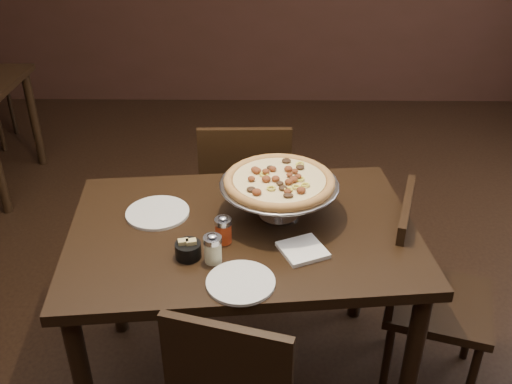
{
  "coord_description": "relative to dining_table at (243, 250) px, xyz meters",
  "views": [
    {
      "loc": [
        0.1,
        -1.86,
        2.07
      ],
      "look_at": [
        0.07,
        0.03,
        0.97
      ],
      "focal_mm": 40.0,
      "sensor_mm": 36.0,
      "label": 1
    }
  ],
  "objects": [
    {
      "name": "plate_left",
      "position": [
        -0.35,
        0.09,
        0.12
      ],
      "size": [
        0.25,
        0.25,
        0.01
      ],
      "primitive_type": "cylinder",
      "color": "silver",
      "rests_on": "dining_table"
    },
    {
      "name": "chair_side",
      "position": [
        0.76,
        0.05,
        -0.23
      ],
      "size": [
        0.54,
        0.54,
        0.92
      ],
      "rotation": [
        0.0,
        0.0,
        1.27
      ],
      "color": "black",
      "rests_on": "ground"
    },
    {
      "name": "serving_spatula",
      "position": [
        0.2,
        0.04,
        0.26
      ],
      "size": [
        0.16,
        0.16,
        0.03
      ],
      "rotation": [
        0.0,
        0.0,
        -0.39
      ],
      "color": "#AFAEB5",
      "rests_on": "pizza_stand"
    },
    {
      "name": "pepper_flake_shaker",
      "position": [
        -0.07,
        -0.1,
        0.16
      ],
      "size": [
        0.06,
        0.06,
        0.11
      ],
      "color": "maroon",
      "rests_on": "dining_table"
    },
    {
      "name": "parmesan_shaker",
      "position": [
        -0.1,
        -0.22,
        0.16
      ],
      "size": [
        0.07,
        0.07,
        0.12
      ],
      "color": "beige",
      "rests_on": "dining_table"
    },
    {
      "name": "room",
      "position": [
        0.04,
        0.05,
        0.68
      ],
      "size": [
        6.04,
        7.04,
        2.84
      ],
      "color": "black",
      "rests_on": "ground"
    },
    {
      "name": "packet_caddy",
      "position": [
        -0.19,
        -0.19,
        0.14
      ],
      "size": [
        0.09,
        0.09,
        0.07
      ],
      "rotation": [
        0.0,
        0.0,
        0.25
      ],
      "color": "black",
      "rests_on": "dining_table"
    },
    {
      "name": "pizza_stand",
      "position": [
        0.14,
        0.09,
        0.27
      ],
      "size": [
        0.47,
        0.47,
        0.19
      ],
      "color": "#AFAEB5",
      "rests_on": "dining_table"
    },
    {
      "name": "dining_table",
      "position": [
        0.0,
        0.0,
        0.0
      ],
      "size": [
        1.42,
        1.03,
        0.84
      ],
      "rotation": [
        0.0,
        0.0,
        0.1
      ],
      "color": "black",
      "rests_on": "ground"
    },
    {
      "name": "plate_near",
      "position": [
        0.0,
        -0.34,
        0.12
      ],
      "size": [
        0.23,
        0.23,
        0.01
      ],
      "primitive_type": "cylinder",
      "color": "silver",
      "rests_on": "dining_table"
    },
    {
      "name": "napkin_stack",
      "position": [
        0.22,
        -0.16,
        0.12
      ],
      "size": [
        0.2,
        0.2,
        0.02
      ],
      "primitive_type": "cube",
      "rotation": [
        0.0,
        0.0,
        0.42
      ],
      "color": "white",
      "rests_on": "dining_table"
    },
    {
      "name": "chair_far",
      "position": [
        -0.02,
        0.76,
        -0.2
      ],
      "size": [
        0.46,
        0.46,
        0.97
      ],
      "rotation": [
        0.0,
        0.0,
        3.17
      ],
      "color": "black",
      "rests_on": "ground"
    }
  ]
}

